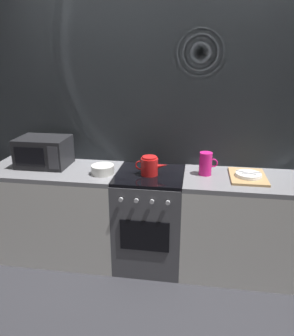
{
  "coord_description": "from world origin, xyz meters",
  "views": [
    {
      "loc": [
        0.39,
        -2.66,
        1.91
      ],
      "look_at": [
        -0.03,
        0.0,
        0.95
      ],
      "focal_mm": 34.85,
      "sensor_mm": 36.0,
      "label": 1
    }
  ],
  "objects_px": {
    "kettle": "(150,166)",
    "dish_pile": "(248,176)",
    "mixing_bowl": "(103,170)",
    "pitcher": "(206,164)",
    "microwave": "(44,152)",
    "stove_unit": "(150,219)"
  },
  "relations": [
    {
      "from": "kettle",
      "to": "dish_pile",
      "type": "relative_size",
      "value": 0.71
    },
    {
      "from": "microwave",
      "to": "kettle",
      "type": "relative_size",
      "value": 1.62
    },
    {
      "from": "mixing_bowl",
      "to": "pitcher",
      "type": "relative_size",
      "value": 1.0
    },
    {
      "from": "kettle",
      "to": "dish_pile",
      "type": "xyz_separation_m",
      "value": [
        0.84,
        0.05,
        -0.06
      ]
    },
    {
      "from": "kettle",
      "to": "dish_pile",
      "type": "bearing_deg",
      "value": 3.44
    },
    {
      "from": "stove_unit",
      "to": "dish_pile",
      "type": "height_order",
      "value": "dish_pile"
    },
    {
      "from": "stove_unit",
      "to": "kettle",
      "type": "bearing_deg",
      "value": -82.97
    },
    {
      "from": "microwave",
      "to": "mixing_bowl",
      "type": "bearing_deg",
      "value": -12.87
    },
    {
      "from": "microwave",
      "to": "dish_pile",
      "type": "height_order",
      "value": "microwave"
    },
    {
      "from": "microwave",
      "to": "mixing_bowl",
      "type": "distance_m",
      "value": 0.62
    },
    {
      "from": "mixing_bowl",
      "to": "dish_pile",
      "type": "height_order",
      "value": "mixing_bowl"
    },
    {
      "from": "pitcher",
      "to": "dish_pile",
      "type": "distance_m",
      "value": 0.37
    },
    {
      "from": "stove_unit",
      "to": "pitcher",
      "type": "bearing_deg",
      "value": 5.96
    },
    {
      "from": "kettle",
      "to": "pitcher",
      "type": "bearing_deg",
      "value": 9.25
    },
    {
      "from": "microwave",
      "to": "pitcher",
      "type": "relative_size",
      "value": 2.3
    },
    {
      "from": "stove_unit",
      "to": "dish_pile",
      "type": "relative_size",
      "value": 2.25
    },
    {
      "from": "stove_unit",
      "to": "kettle",
      "type": "xyz_separation_m",
      "value": [
        0.0,
        -0.03,
        0.53
      ]
    },
    {
      "from": "stove_unit",
      "to": "mixing_bowl",
      "type": "distance_m",
      "value": 0.64
    },
    {
      "from": "kettle",
      "to": "mixing_bowl",
      "type": "height_order",
      "value": "kettle"
    },
    {
      "from": "stove_unit",
      "to": "dish_pile",
      "type": "xyz_separation_m",
      "value": [
        0.84,
        0.02,
        0.47
      ]
    },
    {
      "from": "dish_pile",
      "to": "stove_unit",
      "type": "bearing_deg",
      "value": -178.45
    },
    {
      "from": "kettle",
      "to": "mixing_bowl",
      "type": "distance_m",
      "value": 0.42
    }
  ]
}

